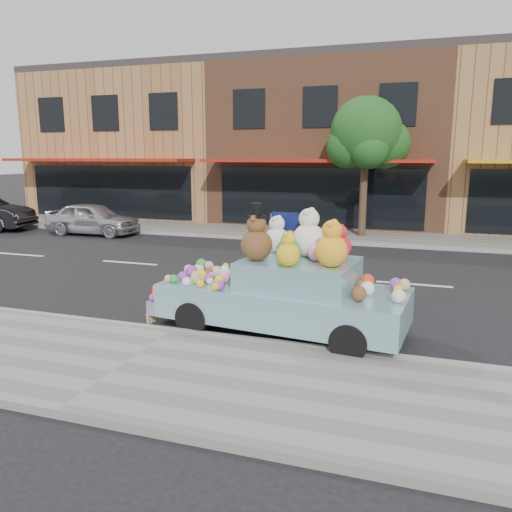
% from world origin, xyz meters
% --- Properties ---
extents(ground, '(120.00, 120.00, 0.00)m').
position_xyz_m(ground, '(0.00, 0.00, 0.00)').
color(ground, black).
rests_on(ground, ground).
extents(near_sidewalk, '(60.00, 3.00, 0.12)m').
position_xyz_m(near_sidewalk, '(0.00, -6.50, 0.06)').
color(near_sidewalk, gray).
rests_on(near_sidewalk, ground).
extents(far_sidewalk, '(60.00, 3.00, 0.12)m').
position_xyz_m(far_sidewalk, '(0.00, 6.50, 0.06)').
color(far_sidewalk, gray).
rests_on(far_sidewalk, ground).
extents(near_kerb, '(60.00, 0.12, 0.13)m').
position_xyz_m(near_kerb, '(0.00, -5.00, 0.07)').
color(near_kerb, gray).
rests_on(near_kerb, ground).
extents(far_kerb, '(60.00, 0.12, 0.13)m').
position_xyz_m(far_kerb, '(0.00, 5.00, 0.07)').
color(far_kerb, gray).
rests_on(far_kerb, ground).
extents(storefront_left, '(10.00, 9.80, 7.30)m').
position_xyz_m(storefront_left, '(-10.00, 11.97, 3.64)').
color(storefront_left, '#9D6E42').
rests_on(storefront_left, ground).
extents(storefront_mid, '(10.00, 9.80, 7.30)m').
position_xyz_m(storefront_mid, '(0.00, 11.97, 3.64)').
color(storefront_mid, brown).
rests_on(storefront_mid, ground).
extents(street_tree, '(3.00, 2.70, 5.22)m').
position_xyz_m(street_tree, '(2.03, 6.55, 3.69)').
color(street_tree, '#38281C').
rests_on(street_tree, ground).
extents(car_silver, '(3.77, 1.53, 1.28)m').
position_xyz_m(car_silver, '(-8.29, 4.21, 0.64)').
color(car_silver, '#B6B6BB').
rests_on(car_silver, ground).
extents(art_car, '(4.64, 2.21, 2.34)m').
position_xyz_m(art_car, '(1.82, -4.22, 0.81)').
color(art_car, black).
rests_on(art_car, ground).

